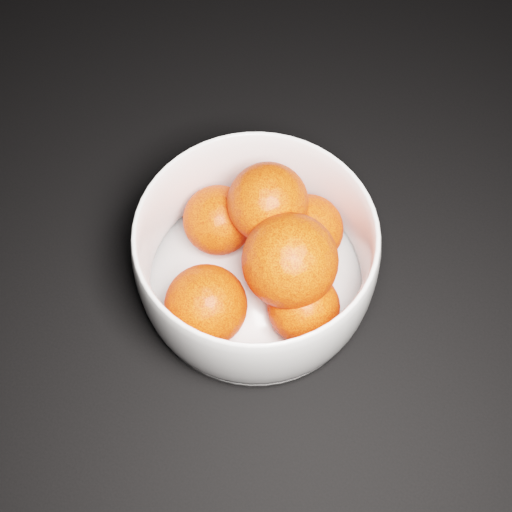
% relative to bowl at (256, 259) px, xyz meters
% --- Properties ---
extents(bowl, '(0.22, 0.22, 0.10)m').
position_rel_bowl_xyz_m(bowl, '(0.00, 0.00, 0.00)').
color(bowl, white).
rests_on(bowl, ground).
extents(orange_pile, '(0.17, 0.18, 0.12)m').
position_rel_bowl_xyz_m(orange_pile, '(0.01, 0.00, 0.01)').
color(orange_pile, '#F3320B').
rests_on(orange_pile, bowl).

